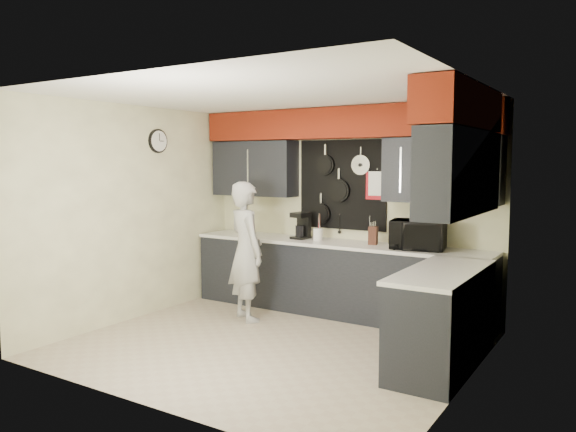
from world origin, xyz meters
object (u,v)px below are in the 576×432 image
Objects in this scene: utensil_crock at (318,234)px; coffee_maker at (302,225)px; person at (246,251)px; knife_block at (373,236)px; microwave at (418,235)px.

coffee_maker is at bearing 170.81° from utensil_crock.
coffee_maker is 0.92m from person.
person reaches higher than knife_block.
microwave is at bearing -128.21° from person.
microwave is 2.04m from person.
microwave is at bearing -0.93° from utensil_crock.
knife_block is at bearing 6.58° from coffee_maker.
coffee_maker is at bearing 166.96° from microwave.
person is at bearing -124.49° from utensil_crock.
microwave is at bearing 4.42° from coffee_maker.
microwave reaches higher than utensil_crock.
person reaches higher than utensil_crock.
utensil_crock is at bearing 174.59° from knife_block.
person reaches higher than microwave.
person is (-1.87, -0.78, -0.25)m from microwave.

